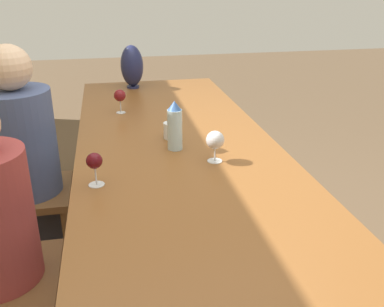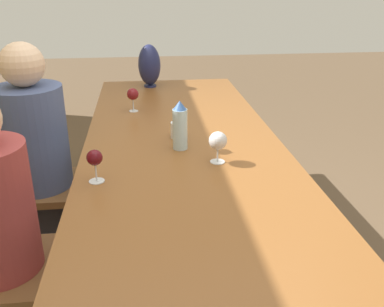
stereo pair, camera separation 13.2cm
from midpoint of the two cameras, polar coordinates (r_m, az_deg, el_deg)
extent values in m
plane|color=brown|center=(2.38, -2.63, -17.91)|extent=(14.00, 14.00, 0.00)
cube|color=brown|center=(1.97, -3.01, -1.13)|extent=(3.12, 0.98, 0.04)
cylinder|color=brown|center=(3.51, -0.11, 3.11)|extent=(0.07, 0.07, 0.73)
cylinder|color=brown|center=(3.45, -12.95, 2.17)|extent=(0.07, 0.07, 0.73)
cylinder|color=#ADCCD6|center=(2.03, -4.17, 3.16)|extent=(0.07, 0.07, 0.20)
cone|color=#33599E|center=(1.99, -4.27, 6.39)|extent=(0.06, 0.06, 0.04)
cylinder|color=silver|center=(2.19, -4.60, 3.05)|extent=(0.07, 0.07, 0.08)
cylinder|color=#1E234C|center=(3.24, -9.04, 8.77)|extent=(0.09, 0.09, 0.01)
ellipsoid|color=#1E234C|center=(3.21, -9.21, 11.47)|extent=(0.16, 0.16, 0.30)
cylinder|color=silver|center=(2.65, -10.88, 5.37)|extent=(0.06, 0.06, 0.00)
cylinder|color=silver|center=(2.64, -10.94, 6.17)|extent=(0.01, 0.01, 0.07)
sphere|color=maroon|center=(2.62, -11.05, 7.59)|extent=(0.07, 0.07, 0.07)
cylinder|color=silver|center=(1.92, 1.08, -1.02)|extent=(0.07, 0.07, 0.00)
cylinder|color=silver|center=(1.91, 1.09, -0.09)|extent=(0.01, 0.01, 0.06)
sphere|color=silver|center=(1.88, 1.11, 1.79)|extent=(0.08, 0.08, 0.08)
cylinder|color=silver|center=(1.77, -14.71, -4.07)|extent=(0.06, 0.06, 0.00)
cylinder|color=silver|center=(1.75, -14.84, -2.93)|extent=(0.01, 0.01, 0.08)
sphere|color=#510C14|center=(1.73, -15.06, -0.98)|extent=(0.06, 0.06, 0.06)
cube|color=brown|center=(1.92, -25.94, -15.05)|extent=(0.44, 0.44, 0.04)
cylinder|color=brown|center=(2.16, -18.62, -16.82)|extent=(0.04, 0.04, 0.43)
cube|color=brown|center=(2.52, -22.30, -5.00)|extent=(0.44, 0.44, 0.04)
cylinder|color=brown|center=(2.44, -17.76, -11.63)|extent=(0.04, 0.04, 0.43)
cylinder|color=brown|center=(2.76, -17.06, -7.22)|extent=(0.04, 0.04, 0.43)
cylinder|color=brown|center=(2.83, -24.76, -7.63)|extent=(0.04, 0.04, 0.43)
cube|color=#2D2D38|center=(2.61, -20.23, -9.06)|extent=(0.27, 0.20, 0.47)
cylinder|color=#475684|center=(2.41, -23.34, 1.32)|extent=(0.36, 0.36, 0.56)
sphere|color=beige|center=(2.30, -24.86, 10.37)|extent=(0.22, 0.22, 0.22)
camera|label=1|loc=(0.07, -92.17, -0.91)|focal=40.00mm
camera|label=2|loc=(0.07, 87.83, 0.91)|focal=40.00mm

